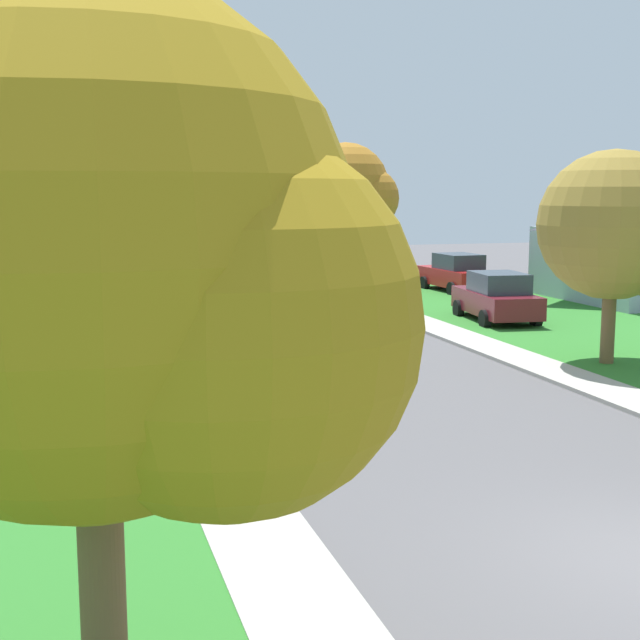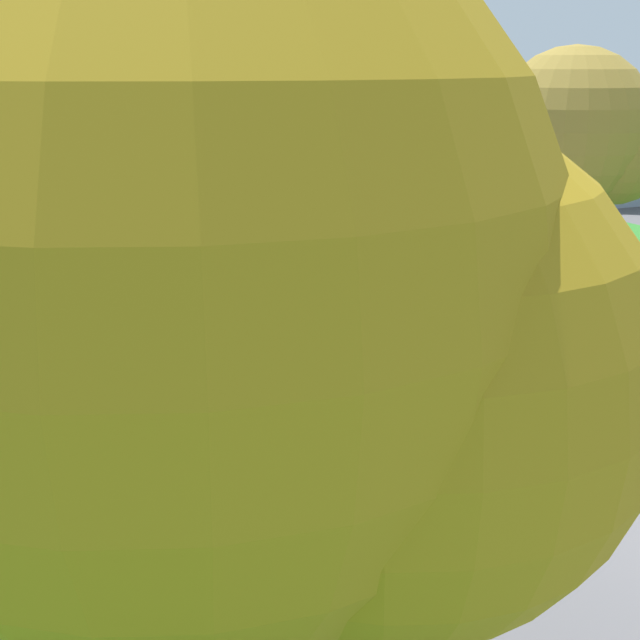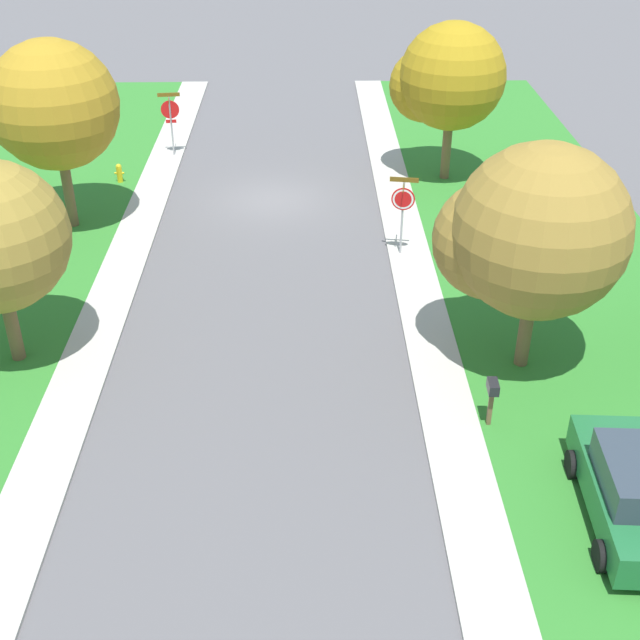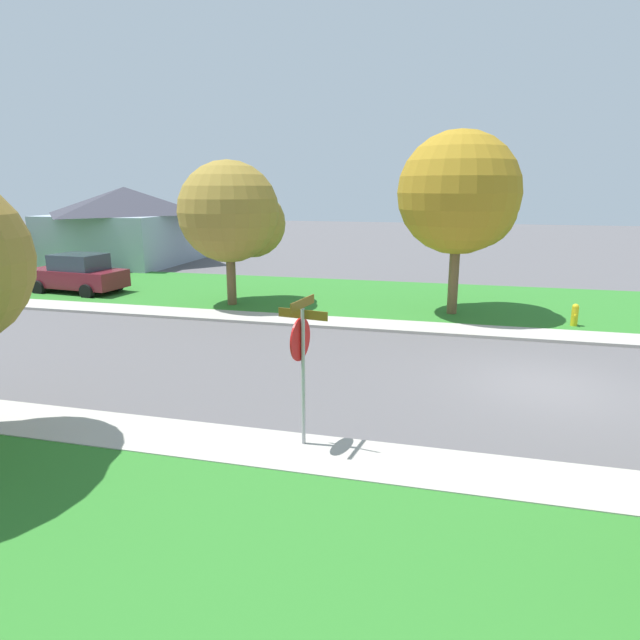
{
  "view_description": "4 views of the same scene",
  "coord_description": "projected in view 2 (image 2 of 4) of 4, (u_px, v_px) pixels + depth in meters",
  "views": [
    {
      "loc": [
        -7.02,
        -8.59,
        4.55
      ],
      "look_at": [
        -1.04,
        11.67,
        1.4
      ],
      "focal_mm": 48.8,
      "sensor_mm": 36.0,
      "label": 1
    },
    {
      "loc": [
        -8.14,
        -6.41,
        5.2
      ],
      "look_at": [
        -2.65,
        5.39,
        1.4
      ],
      "focal_mm": 49.75,
      "sensor_mm": 36.0,
      "label": 2
    },
    {
      "loc": [
        -1.26,
        29.58,
        12.7
      ],
      "look_at": [
        -1.6,
        11.11,
        1.4
      ],
      "focal_mm": 46.87,
      "sensor_mm": 36.0,
      "label": 3
    },
    {
      "loc": [
        -13.06,
        2.27,
        4.62
      ],
      "look_at": [
        -0.38,
        5.43,
        1.4
      ],
      "focal_mm": 30.49,
      "sensor_mm": 36.0,
      "label": 4
    }
  ],
  "objects": [
    {
      "name": "car_maroon_behind_trees",
      "position": [
        429.0,
        199.0,
        29.04
      ],
      "size": [
        2.39,
        4.47,
        1.76
      ],
      "color": "maroon",
      "rests_on": "ground"
    },
    {
      "name": "stop_sign_far_corner",
      "position": [
        224.0,
        312.0,
        12.17
      ],
      "size": [
        0.91,
        0.91,
        2.77
      ],
      "color": "#9E9EA3",
      "rests_on": "ground"
    },
    {
      "name": "house_right_setback",
      "position": [
        586.0,
        135.0,
        35.7
      ],
      "size": [
        9.03,
        7.84,
        4.6
      ],
      "color": "#93A3B2",
      "rests_on": "ground"
    },
    {
      "name": "sidewalk_east",
      "position": [
        471.0,
        271.0,
        22.67
      ],
      "size": [
        1.4,
        56.0,
        0.1
      ],
      "primitive_type": "cube",
      "color": "#ADA89E",
      "rests_on": "ground"
    },
    {
      "name": "mailbox",
      "position": [
        41.0,
        257.0,
        19.8
      ],
      "size": [
        0.26,
        0.49,
        1.31
      ],
      "color": "brown",
      "rests_on": "ground"
    },
    {
      "name": "lawn_east",
      "position": [
        613.0,
        255.0,
        24.57
      ],
      "size": [
        8.0,
        56.0,
        0.08
      ],
      "primitive_type": "cube",
      "color": "#2D7528",
      "rests_on": "ground"
    },
    {
      "name": "tree_across_left",
      "position": [
        239.0,
        298.0,
        4.7
      ],
      "size": [
        4.33,
        4.03,
        6.15
      ],
      "color": "brown",
      "rests_on": "ground"
    },
    {
      "name": "car_red_kerbside_mid",
      "position": [
        373.0,
        168.0,
        37.54
      ],
      "size": [
        2.22,
        4.4,
        1.76
      ],
      "color": "red",
      "rests_on": "ground"
    },
    {
      "name": "tree_across_right",
      "position": [
        582.0,
        133.0,
        21.29
      ],
      "size": [
        4.14,
        3.85,
        5.61
      ],
      "color": "brown",
      "rests_on": "ground"
    },
    {
      "name": "sidewalk_west",
      "position": [
        102.0,
        313.0,
        18.86
      ],
      "size": [
        1.4,
        56.0,
        0.1
      ],
      "primitive_type": "cube",
      "color": "#ADA89E",
      "rests_on": "ground"
    },
    {
      "name": "tree_sidewalk_mid",
      "position": [
        253.0,
        75.0,
        42.34
      ],
      "size": [
        4.93,
        4.59,
        7.03
      ],
      "color": "brown",
      "rests_on": "ground"
    }
  ]
}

